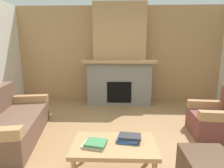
{
  "coord_description": "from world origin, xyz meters",
  "views": [
    {
      "loc": [
        -0.05,
        -2.49,
        1.57
      ],
      "look_at": [
        -0.15,
        0.82,
        0.89
      ],
      "focal_mm": 29.43,
      "sensor_mm": 36.0,
      "label": 1
    }
  ],
  "objects_px": {
    "fireplace": "(119,61)",
    "couch": "(10,123)",
    "coffee_table": "(114,148)",
    "armchair": "(217,120)"
  },
  "relations": [
    {
      "from": "fireplace",
      "to": "armchair",
      "type": "xyz_separation_m",
      "value": [
        1.73,
        -1.99,
        -0.87
      ]
    },
    {
      "from": "armchair",
      "to": "couch",
      "type": "bearing_deg",
      "value": -176.22
    },
    {
      "from": "armchair",
      "to": "fireplace",
      "type": "bearing_deg",
      "value": 131.02
    },
    {
      "from": "fireplace",
      "to": "coffee_table",
      "type": "xyz_separation_m",
      "value": [
        -0.08,
        -3.1,
        -0.79
      ]
    },
    {
      "from": "couch",
      "to": "coffee_table",
      "type": "xyz_separation_m",
      "value": [
        1.8,
        -0.88,
        0.09
      ]
    },
    {
      "from": "couch",
      "to": "armchair",
      "type": "distance_m",
      "value": 3.62
    },
    {
      "from": "couch",
      "to": "coffee_table",
      "type": "distance_m",
      "value": 2.01
    },
    {
      "from": "armchair",
      "to": "coffee_table",
      "type": "relative_size",
      "value": 0.85
    },
    {
      "from": "fireplace",
      "to": "couch",
      "type": "xyz_separation_m",
      "value": [
        -1.88,
        -2.22,
        -0.88
      ]
    },
    {
      "from": "coffee_table",
      "to": "fireplace",
      "type": "bearing_deg",
      "value": 88.51
    }
  ]
}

